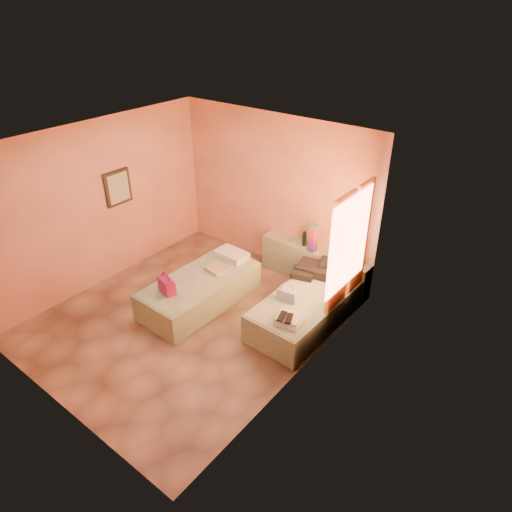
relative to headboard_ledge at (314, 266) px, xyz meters
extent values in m
plane|color=tan|center=(-0.98, -2.10, -0.33)|extent=(4.50, 4.50, 0.00)
cube|color=#F89E84|center=(-0.98, 0.15, 1.07)|extent=(4.00, 0.02, 2.80)
cube|color=#F89E84|center=(-2.98, -2.10, 1.07)|extent=(0.02, 4.50, 2.80)
cube|color=#F89E84|center=(1.02, -2.10, 1.07)|extent=(0.02, 4.50, 2.80)
cube|color=white|center=(-0.98, -2.10, 2.47)|extent=(4.00, 4.50, 0.02)
cube|color=#FFCC9E|center=(1.00, -0.85, 1.18)|extent=(0.02, 1.10, 1.40)
cube|color=orange|center=(0.96, -1.00, 0.82)|extent=(0.05, 0.55, 2.20)
cube|color=orange|center=(0.96, -0.40, 0.82)|extent=(0.05, 0.45, 2.20)
cube|color=#322316|center=(-2.95, -1.70, 1.28)|extent=(0.04, 0.50, 0.60)
cube|color=#AD7D39|center=(0.57, 0.12, 1.12)|extent=(0.25, 0.04, 0.30)
cube|color=gray|center=(0.00, 0.00, 0.00)|extent=(2.05, 0.30, 0.65)
cube|color=#A5BE99|center=(-1.12, -1.70, -0.08)|extent=(0.94, 2.02, 0.50)
cube|color=#A5BE99|center=(0.52, -1.05, -0.08)|extent=(0.94, 2.02, 0.50)
cylinder|color=#153B1E|center=(-0.23, 0.01, 0.46)|extent=(0.08, 0.08, 0.26)
cube|color=#961252|center=(-0.02, -0.07, 0.57)|extent=(0.11, 0.11, 0.50)
cylinder|color=#488568|center=(-0.51, 0.04, 0.34)|extent=(0.17, 0.17, 0.03)
cube|color=#25462A|center=(0.38, 0.06, 0.34)|extent=(0.21, 0.18, 0.03)
cube|color=silver|center=(0.79, 0.04, 0.44)|extent=(0.20, 0.20, 0.23)
cube|color=#961252|center=(-1.22, -2.30, 0.31)|extent=(0.31, 0.22, 0.27)
cube|color=tan|center=(-1.05, -1.38, 0.20)|extent=(0.34, 0.29, 0.05)
cube|color=black|center=(0.32, -0.42, 0.27)|extent=(0.75, 0.75, 0.18)
cube|color=#3C4790|center=(0.34, -1.34, 0.27)|extent=(0.31, 0.17, 0.19)
cube|color=silver|center=(0.67, -1.77, 0.23)|extent=(0.39, 0.35, 0.10)
cube|color=black|center=(0.64, -1.82, 0.29)|extent=(0.23, 0.27, 0.02)
camera|label=1|loc=(3.38, -5.99, 4.21)|focal=32.00mm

